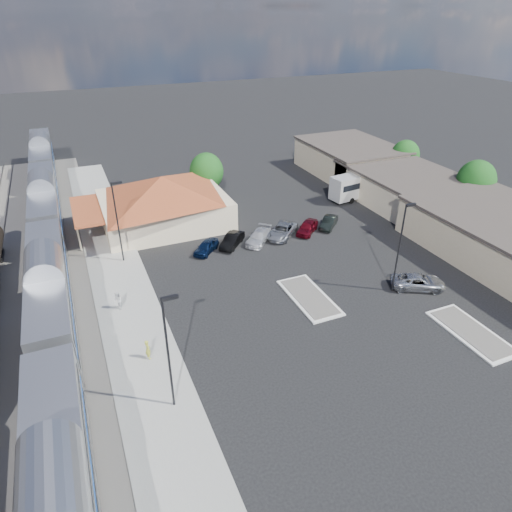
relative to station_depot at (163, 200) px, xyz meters
name	(u,v)px	position (x,y,z in m)	size (l,w,h in m)	color
ground	(280,320)	(4.56, -24.00, -3.13)	(280.00, 280.00, 0.00)	black
railbed	(20,326)	(-16.44, -16.00, -3.07)	(16.00, 100.00, 0.12)	#4C4944
platform	(130,314)	(-7.44, -18.00, -3.04)	(5.50, 92.00, 0.18)	gray
passenger_train	(51,294)	(-13.44, -16.61, -0.26)	(3.00, 104.00, 5.55)	silver
station_depot	(163,200)	(0.00, 0.00, 0.00)	(18.35, 12.24, 6.20)	beige
buildings_east	(425,195)	(32.56, -9.72, -0.86)	(14.40, 51.40, 4.80)	#C6B28C
traffic_island_south	(309,297)	(8.56, -22.00, -3.03)	(3.30, 7.50, 0.21)	silver
traffic_island_north	(471,332)	(18.56, -32.00, -3.03)	(3.30, 7.50, 0.21)	silver
lamp_plat_s	(169,345)	(-6.34, -30.00, 2.21)	(1.08, 0.25, 9.00)	black
lamp_plat_n	(118,216)	(-6.34, -8.00, 2.21)	(1.08, 0.25, 9.00)	black
lamp_lot	(401,241)	(16.66, -24.00, 2.21)	(1.08, 0.25, 9.00)	black
tree_east_b	(476,181)	(38.56, -12.00, 1.09)	(4.94, 4.94, 6.96)	#382314
tree_east_c	(405,156)	(38.56, 2.00, 0.63)	(4.41, 4.41, 6.21)	#382314
tree_depot	(207,171)	(7.56, 6.00, 0.89)	(4.71, 4.71, 6.63)	#382314
suv	(418,282)	(19.11, -24.62, -2.41)	(2.39, 5.18, 1.44)	#A1A3A8
coach_bus	(365,183)	(28.56, -2.03, -1.05)	(11.52, 4.07, 3.62)	silver
person_a	(148,349)	(-7.08, -24.60, -2.10)	(0.62, 0.41, 1.70)	gold
person_b	(118,301)	(-8.26, -17.02, -2.07)	(0.85, 0.66, 1.76)	silver
parked_car_a	(206,247)	(2.41, -9.43, -2.47)	(1.56, 3.89, 1.33)	#0C1D40
parked_car_b	(232,240)	(5.61, -9.13, -2.42)	(1.51, 4.33, 1.43)	black
parked_car_c	(259,237)	(8.81, -9.43, -2.44)	(1.94, 4.78, 1.39)	silver
parked_car_d	(282,231)	(12.01, -9.13, -2.40)	(2.42, 5.24, 1.46)	#919499
parked_car_e	(307,227)	(15.21, -9.43, -2.40)	(1.72, 4.28, 1.46)	maroon
parked_car_f	(329,222)	(18.41, -9.13, -2.47)	(1.41, 4.03, 1.33)	black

